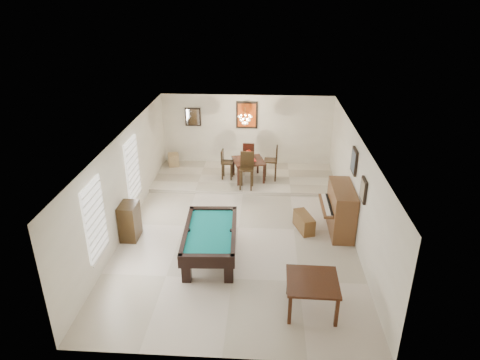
# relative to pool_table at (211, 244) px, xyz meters

# --- Properties ---
(ground_plane) EXTENTS (6.00, 9.00, 0.02)m
(ground_plane) POSITION_rel_pool_table_xyz_m (0.58, 1.45, -0.38)
(ground_plane) COLOR beige
(wall_back) EXTENTS (6.00, 0.04, 2.60)m
(wall_back) POSITION_rel_pool_table_xyz_m (0.58, 5.95, 0.93)
(wall_back) COLOR silver
(wall_back) RESTS_ON ground_plane
(wall_front) EXTENTS (6.00, 0.04, 2.60)m
(wall_front) POSITION_rel_pool_table_xyz_m (0.58, -3.05, 0.93)
(wall_front) COLOR silver
(wall_front) RESTS_ON ground_plane
(wall_left) EXTENTS (0.04, 9.00, 2.60)m
(wall_left) POSITION_rel_pool_table_xyz_m (-2.42, 1.45, 0.93)
(wall_left) COLOR silver
(wall_left) RESTS_ON ground_plane
(wall_right) EXTENTS (0.04, 9.00, 2.60)m
(wall_right) POSITION_rel_pool_table_xyz_m (3.58, 1.45, 0.93)
(wall_right) COLOR silver
(wall_right) RESTS_ON ground_plane
(ceiling) EXTENTS (6.00, 9.00, 0.04)m
(ceiling) POSITION_rel_pool_table_xyz_m (0.58, 1.45, 2.23)
(ceiling) COLOR white
(ceiling) RESTS_ON wall_back
(dining_step) EXTENTS (6.00, 2.50, 0.12)m
(dining_step) POSITION_rel_pool_table_xyz_m (0.58, 4.70, -0.31)
(dining_step) COLOR beige
(dining_step) RESTS_ON ground_plane
(window_left_front) EXTENTS (0.06, 1.00, 1.70)m
(window_left_front) POSITION_rel_pool_table_xyz_m (-2.39, -0.75, 1.03)
(window_left_front) COLOR white
(window_left_front) RESTS_ON wall_left
(window_left_rear) EXTENTS (0.06, 1.00, 1.70)m
(window_left_rear) POSITION_rel_pool_table_xyz_m (-2.39, 2.05, 1.03)
(window_left_rear) COLOR white
(window_left_rear) RESTS_ON wall_left
(pool_table) EXTENTS (1.32, 2.30, 0.75)m
(pool_table) POSITION_rel_pool_table_xyz_m (0.00, 0.00, 0.00)
(pool_table) COLOR black
(pool_table) RESTS_ON ground_plane
(square_table) EXTENTS (1.04, 1.04, 0.71)m
(square_table) POSITION_rel_pool_table_xyz_m (2.24, -1.68, -0.02)
(square_table) COLOR black
(square_table) RESTS_ON ground_plane
(upright_piano) EXTENTS (0.85, 1.53, 1.27)m
(upright_piano) POSITION_rel_pool_table_xyz_m (3.13, 1.47, 0.26)
(upright_piano) COLOR brown
(upright_piano) RESTS_ON ground_plane
(piano_bench) EXTENTS (0.56, 0.88, 0.46)m
(piano_bench) POSITION_rel_pool_table_xyz_m (2.33, 1.45, -0.15)
(piano_bench) COLOR brown
(piano_bench) RESTS_ON ground_plane
(apothecary_chest) EXTENTS (0.43, 0.64, 0.97)m
(apothecary_chest) POSITION_rel_pool_table_xyz_m (-2.19, 0.79, 0.11)
(apothecary_chest) COLOR black
(apothecary_chest) RESTS_ON ground_plane
(dining_table) EXTENTS (1.19, 1.19, 0.80)m
(dining_table) POSITION_rel_pool_table_xyz_m (0.71, 4.43, 0.15)
(dining_table) COLOR black
(dining_table) RESTS_ON dining_step
(flower_vase) EXTENTS (0.18, 0.18, 0.24)m
(flower_vase) POSITION_rel_pool_table_xyz_m (0.71, 4.43, 0.67)
(flower_vase) COLOR #AB210E
(flower_vase) RESTS_ON dining_table
(dining_chair_south) EXTENTS (0.47, 0.47, 1.17)m
(dining_chair_south) POSITION_rel_pool_table_xyz_m (0.68, 3.72, 0.33)
(dining_chair_south) COLOR black
(dining_chair_south) RESTS_ON dining_step
(dining_chair_north) EXTENTS (0.41, 0.41, 1.05)m
(dining_chair_north) POSITION_rel_pool_table_xyz_m (0.68, 5.18, 0.27)
(dining_chair_north) COLOR black
(dining_chair_north) RESTS_ON dining_step
(dining_chair_west) EXTENTS (0.39, 0.39, 0.99)m
(dining_chair_west) POSITION_rel_pool_table_xyz_m (0.01, 4.46, 0.24)
(dining_chair_west) COLOR black
(dining_chair_west) RESTS_ON dining_step
(dining_chair_east) EXTENTS (0.45, 0.45, 1.15)m
(dining_chair_east) POSITION_rel_pool_table_xyz_m (1.44, 4.48, 0.32)
(dining_chair_east) COLOR black
(dining_chair_east) RESTS_ON dining_step
(corner_bench) EXTENTS (0.47, 0.54, 0.41)m
(corner_bench) POSITION_rel_pool_table_xyz_m (-2.02, 5.49, -0.05)
(corner_bench) COLOR tan
(corner_bench) RESTS_ON dining_step
(chandelier) EXTENTS (0.44, 0.44, 0.60)m
(chandelier) POSITION_rel_pool_table_xyz_m (0.58, 4.65, 1.83)
(chandelier) COLOR #FFE5B2
(chandelier) RESTS_ON ceiling
(back_painting) EXTENTS (0.75, 0.06, 0.95)m
(back_painting) POSITION_rel_pool_table_xyz_m (0.58, 5.91, 1.53)
(back_painting) COLOR #D84C14
(back_painting) RESTS_ON wall_back
(back_mirror) EXTENTS (0.55, 0.06, 0.65)m
(back_mirror) POSITION_rel_pool_table_xyz_m (-1.32, 5.91, 1.43)
(back_mirror) COLOR white
(back_mirror) RESTS_ON wall_back
(right_picture_upper) EXTENTS (0.06, 0.55, 0.65)m
(right_picture_upper) POSITION_rel_pool_table_xyz_m (3.54, 1.75, 1.53)
(right_picture_upper) COLOR slate
(right_picture_upper) RESTS_ON wall_right
(right_picture_lower) EXTENTS (0.06, 0.45, 0.55)m
(right_picture_lower) POSITION_rel_pool_table_xyz_m (3.54, 0.45, 1.33)
(right_picture_lower) COLOR gray
(right_picture_lower) RESTS_ON wall_right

